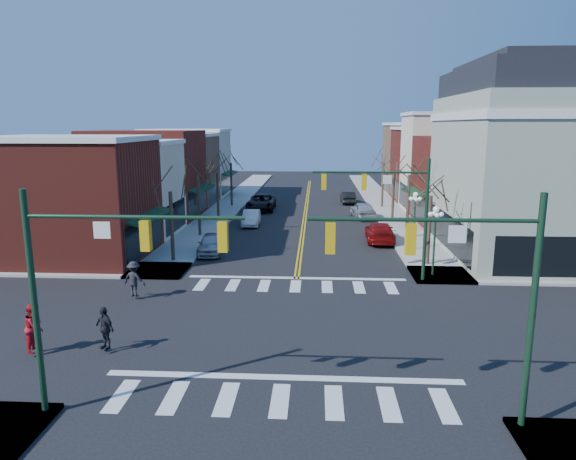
# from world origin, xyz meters

# --- Properties ---
(ground) EXTENTS (160.00, 160.00, 0.00)m
(ground) POSITION_xyz_m (0.00, 0.00, 0.00)
(ground) COLOR black
(ground) RESTS_ON ground
(sidewalk_left) EXTENTS (3.50, 70.00, 0.15)m
(sidewalk_left) POSITION_xyz_m (-8.75, 20.00, 0.07)
(sidewalk_left) COLOR #9E9B93
(sidewalk_left) RESTS_ON ground
(sidewalk_right) EXTENTS (3.50, 70.00, 0.15)m
(sidewalk_right) POSITION_xyz_m (8.75, 20.00, 0.07)
(sidewalk_right) COLOR #9E9B93
(sidewalk_right) RESTS_ON ground
(bldg_left_brick_a) EXTENTS (10.00, 8.50, 8.00)m
(bldg_left_brick_a) POSITION_xyz_m (-15.50, 11.75, 4.00)
(bldg_left_brick_a) COLOR maroon
(bldg_left_brick_a) RESTS_ON ground
(bldg_left_stucco_a) EXTENTS (10.00, 7.00, 7.50)m
(bldg_left_stucco_a) POSITION_xyz_m (-15.50, 19.50, 3.75)
(bldg_left_stucco_a) COLOR beige
(bldg_left_stucco_a) RESTS_ON ground
(bldg_left_brick_b) EXTENTS (10.00, 9.00, 8.50)m
(bldg_left_brick_b) POSITION_xyz_m (-15.50, 27.50, 4.25)
(bldg_left_brick_b) COLOR maroon
(bldg_left_brick_b) RESTS_ON ground
(bldg_left_tan) EXTENTS (10.00, 7.50, 7.80)m
(bldg_left_tan) POSITION_xyz_m (-15.50, 35.75, 3.90)
(bldg_left_tan) COLOR #89674B
(bldg_left_tan) RESTS_ON ground
(bldg_left_stucco_b) EXTENTS (10.00, 8.00, 8.20)m
(bldg_left_stucco_b) POSITION_xyz_m (-15.50, 43.50, 4.10)
(bldg_left_stucco_b) COLOR beige
(bldg_left_stucco_b) RESTS_ON ground
(bldg_right_brick_a) EXTENTS (10.00, 8.50, 8.00)m
(bldg_right_brick_a) POSITION_xyz_m (15.50, 25.75, 4.00)
(bldg_right_brick_a) COLOR maroon
(bldg_right_brick_a) RESTS_ON ground
(bldg_right_stucco) EXTENTS (10.00, 7.00, 10.00)m
(bldg_right_stucco) POSITION_xyz_m (15.50, 33.50, 5.00)
(bldg_right_stucco) COLOR beige
(bldg_right_stucco) RESTS_ON ground
(bldg_right_brick_b) EXTENTS (10.00, 8.00, 8.50)m
(bldg_right_brick_b) POSITION_xyz_m (15.50, 41.00, 4.25)
(bldg_right_brick_b) COLOR maroon
(bldg_right_brick_b) RESTS_ON ground
(bldg_right_tan) EXTENTS (10.00, 8.00, 9.00)m
(bldg_right_tan) POSITION_xyz_m (15.50, 49.00, 4.50)
(bldg_right_tan) COLOR #89674B
(bldg_right_tan) RESTS_ON ground
(victorian_corner) EXTENTS (12.25, 14.25, 13.30)m
(victorian_corner) POSITION_xyz_m (16.50, 14.50, 6.66)
(victorian_corner) COLOR #9BA58F
(victorian_corner) RESTS_ON ground
(traffic_mast_near_left) EXTENTS (6.60, 0.28, 7.20)m
(traffic_mast_near_left) POSITION_xyz_m (-5.55, -7.40, 4.71)
(traffic_mast_near_left) COLOR #14331E
(traffic_mast_near_left) RESTS_ON ground
(traffic_mast_near_right) EXTENTS (6.60, 0.28, 7.20)m
(traffic_mast_near_right) POSITION_xyz_m (5.55, -7.40, 4.71)
(traffic_mast_near_right) COLOR #14331E
(traffic_mast_near_right) RESTS_ON ground
(traffic_mast_far_right) EXTENTS (6.60, 0.28, 7.20)m
(traffic_mast_far_right) POSITION_xyz_m (5.55, 7.40, 4.71)
(traffic_mast_far_right) COLOR #14331E
(traffic_mast_far_right) RESTS_ON ground
(lamppost_corner) EXTENTS (0.36, 0.36, 4.33)m
(lamppost_corner) POSITION_xyz_m (8.20, 8.50, 2.96)
(lamppost_corner) COLOR #14331E
(lamppost_corner) RESTS_ON ground
(lamppost_midblock) EXTENTS (0.36, 0.36, 4.33)m
(lamppost_midblock) POSITION_xyz_m (8.20, 15.00, 2.96)
(lamppost_midblock) COLOR #14331E
(lamppost_midblock) RESTS_ON ground
(tree_left_a) EXTENTS (0.24, 0.24, 4.76)m
(tree_left_a) POSITION_xyz_m (-8.40, 11.00, 2.38)
(tree_left_a) COLOR #382B21
(tree_left_a) RESTS_ON ground
(tree_left_b) EXTENTS (0.24, 0.24, 5.04)m
(tree_left_b) POSITION_xyz_m (-8.40, 19.00, 2.52)
(tree_left_b) COLOR #382B21
(tree_left_b) RESTS_ON ground
(tree_left_c) EXTENTS (0.24, 0.24, 4.55)m
(tree_left_c) POSITION_xyz_m (-8.40, 27.00, 2.27)
(tree_left_c) COLOR #382B21
(tree_left_c) RESTS_ON ground
(tree_left_d) EXTENTS (0.24, 0.24, 4.90)m
(tree_left_d) POSITION_xyz_m (-8.40, 35.00, 2.45)
(tree_left_d) COLOR #382B21
(tree_left_d) RESTS_ON ground
(tree_right_a) EXTENTS (0.24, 0.24, 4.62)m
(tree_right_a) POSITION_xyz_m (8.40, 11.00, 2.31)
(tree_right_a) COLOR #382B21
(tree_right_a) RESTS_ON ground
(tree_right_b) EXTENTS (0.24, 0.24, 5.18)m
(tree_right_b) POSITION_xyz_m (8.40, 19.00, 2.59)
(tree_right_b) COLOR #382B21
(tree_right_b) RESTS_ON ground
(tree_right_c) EXTENTS (0.24, 0.24, 4.83)m
(tree_right_c) POSITION_xyz_m (8.40, 27.00, 2.42)
(tree_right_c) COLOR #382B21
(tree_right_c) RESTS_ON ground
(tree_right_d) EXTENTS (0.24, 0.24, 4.97)m
(tree_right_d) POSITION_xyz_m (8.40, 35.00, 2.48)
(tree_right_d) COLOR #382B21
(tree_right_d) RESTS_ON ground
(car_left_near) EXTENTS (2.02, 4.36, 1.45)m
(car_left_near) POSITION_xyz_m (-6.32, 13.47, 0.72)
(car_left_near) COLOR #A4A4A8
(car_left_near) RESTS_ON ground
(car_left_mid) EXTENTS (1.62, 4.23, 1.38)m
(car_left_mid) POSITION_xyz_m (-4.80, 24.08, 0.69)
(car_left_mid) COLOR silver
(car_left_mid) RESTS_ON ground
(car_left_far) EXTENTS (2.83, 6.11, 1.70)m
(car_left_far) POSITION_xyz_m (-4.80, 32.67, 0.85)
(car_left_far) COLOR black
(car_left_far) RESTS_ON ground
(car_right_near) EXTENTS (2.33, 5.33, 1.52)m
(car_right_near) POSITION_xyz_m (6.14, 17.98, 0.76)
(car_right_near) COLOR maroon
(car_right_near) RESTS_ON ground
(car_right_mid) EXTENTS (2.47, 5.00, 1.64)m
(car_right_mid) POSITION_xyz_m (5.71, 28.38, 0.82)
(car_right_mid) COLOR silver
(car_right_mid) RESTS_ON ground
(car_right_far) EXTENTS (1.70, 4.34, 1.41)m
(car_right_far) POSITION_xyz_m (4.80, 38.12, 0.70)
(car_right_far) COLOR black
(car_right_far) RESTS_ON ground
(pedestrian_red_b) EXTENTS (0.86, 1.04, 1.96)m
(pedestrian_red_b) POSITION_xyz_m (-10.00, -3.18, 1.13)
(pedestrian_red_b) COLOR #B2131E
(pedestrian_red_b) RESTS_ON sidewalk_left
(pedestrian_dark_a) EXTENTS (1.11, 0.91, 1.77)m
(pedestrian_dark_a) POSITION_xyz_m (-7.30, -2.86, 1.03)
(pedestrian_dark_a) COLOR black
(pedestrian_dark_a) RESTS_ON sidewalk_left
(pedestrian_dark_b) EXTENTS (1.36, 0.98, 1.90)m
(pedestrian_dark_b) POSITION_xyz_m (-8.37, 3.55, 1.10)
(pedestrian_dark_b) COLOR black
(pedestrian_dark_b) RESTS_ON sidewalk_left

